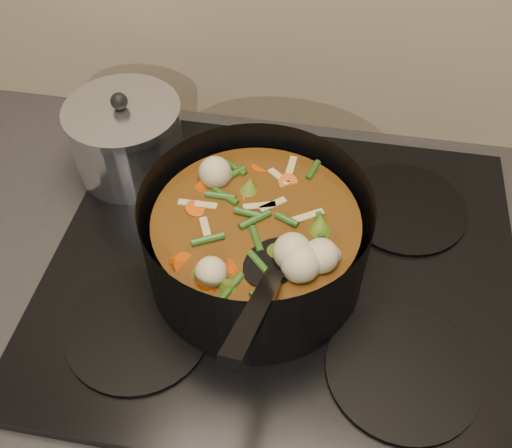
# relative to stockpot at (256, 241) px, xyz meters

# --- Properties ---
(counter) EXTENTS (2.64, 0.64, 0.91)m
(counter) POSITION_rel_stockpot_xyz_m (0.03, 0.02, -0.54)
(counter) COLOR brown
(counter) RESTS_ON ground
(stovetop) EXTENTS (0.62, 0.54, 0.03)m
(stovetop) POSITION_rel_stockpot_xyz_m (0.03, 0.02, -0.07)
(stovetop) COLOR black
(stovetop) RESTS_ON counter
(stockpot) EXTENTS (0.34, 0.41, 0.20)m
(stockpot) POSITION_rel_stockpot_xyz_m (0.00, 0.00, 0.00)
(stockpot) COLOR black
(stockpot) RESTS_ON stovetop
(saucepan) EXTENTS (0.17, 0.17, 0.14)m
(saucepan) POSITION_rel_stockpot_xyz_m (-0.22, 0.16, -0.01)
(saucepan) COLOR silver
(saucepan) RESTS_ON stovetop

